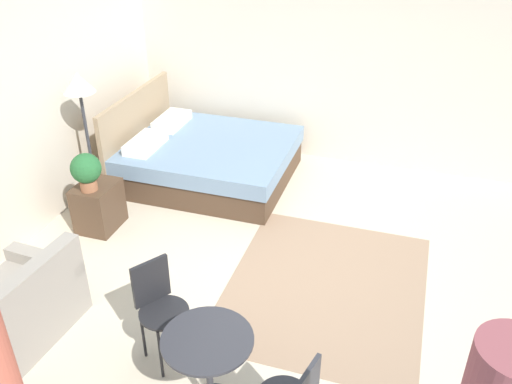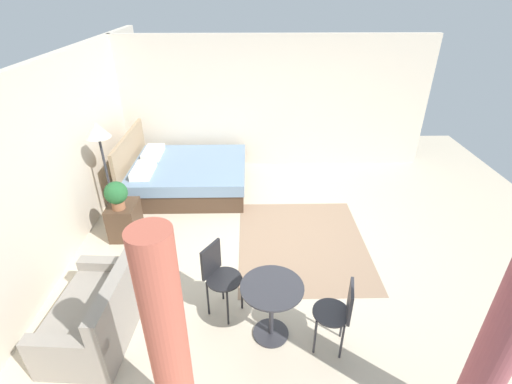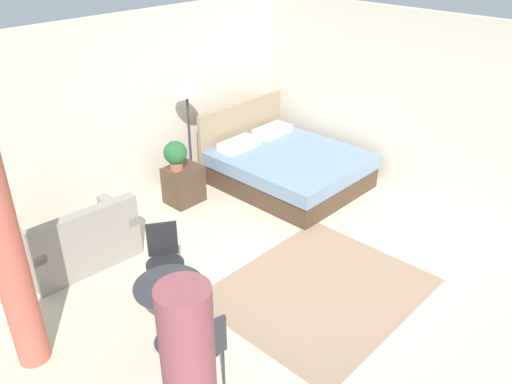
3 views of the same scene
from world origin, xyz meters
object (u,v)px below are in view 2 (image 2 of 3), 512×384
at_px(bed, 185,175).
at_px(potted_plant, 116,194).
at_px(nightstand, 125,220).
at_px(cafe_chair_near_couch, 218,272).
at_px(couch, 99,313).
at_px(cafe_chair_near_window, 339,310).
at_px(balcony_table, 272,302).
at_px(floor_lamp, 99,140).

relative_size(bed, potted_plant, 4.94).
distance_m(nightstand, cafe_chair_near_couch, 2.13).
relative_size(couch, cafe_chair_near_window, 1.56).
distance_m(couch, potted_plant, 1.76).
bearing_deg(nightstand, bed, -25.91).
bearing_deg(cafe_chair_near_window, balcony_table, 76.21).
relative_size(nightstand, floor_lamp, 0.33).
relative_size(nightstand, potted_plant, 1.28).
bearing_deg(cafe_chair_near_couch, balcony_table, -123.24).
xyz_separation_m(couch, cafe_chair_near_window, (-0.24, -2.49, 0.25)).
xyz_separation_m(nightstand, cafe_chair_near_window, (-2.02, -2.73, 0.25)).
height_order(nightstand, floor_lamp, floor_lamp).
bearing_deg(bed, potted_plant, 155.51).
xyz_separation_m(floor_lamp, cafe_chair_near_couch, (-1.86, -1.78, -0.84)).
bearing_deg(floor_lamp, couch, -166.59).
distance_m(bed, cafe_chair_near_couch, 3.03).
relative_size(potted_plant, floor_lamp, 0.25).
bearing_deg(nightstand, couch, -172.32).
relative_size(couch, potted_plant, 3.14).
xyz_separation_m(bed, couch, (-3.20, 0.45, -0.01)).
bearing_deg(potted_plant, cafe_chair_near_couch, -132.58).
height_order(cafe_chair_near_window, cafe_chair_near_couch, cafe_chair_near_couch).
bearing_deg(nightstand, cafe_chair_near_window, -126.47).
height_order(potted_plant, balcony_table, potted_plant).
height_order(couch, floor_lamp, floor_lamp).
xyz_separation_m(bed, cafe_chair_near_couch, (-2.90, -0.81, 0.26)).
distance_m(couch, balcony_table, 1.85).
bearing_deg(couch, potted_plant, 8.22).
height_order(floor_lamp, cafe_chair_near_couch, floor_lamp).
bearing_deg(potted_plant, cafe_chair_near_window, -125.06).
height_order(couch, nightstand, couch).
bearing_deg(floor_lamp, potted_plant, -150.52).
relative_size(bed, floor_lamp, 1.26).
height_order(potted_plant, floor_lamp, floor_lamp).
bearing_deg(couch, balcony_table, -92.55).
bearing_deg(potted_plant, nightstand, -1.50).
bearing_deg(nightstand, potted_plant, 178.50).
height_order(floor_lamp, balcony_table, floor_lamp).
bearing_deg(potted_plant, floor_lamp, 29.48).
xyz_separation_m(bed, potted_plant, (-1.52, 0.69, 0.48)).
relative_size(bed, cafe_chair_near_couch, 2.32).
height_order(bed, balcony_table, bed).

